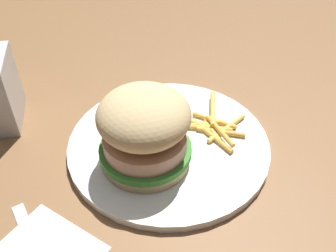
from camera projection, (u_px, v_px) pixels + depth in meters
The scene contains 4 objects.
ground_plane at pixel (177, 152), 0.55m from camera, with size 1.60×1.60×0.00m, color brown.
plate at pixel (168, 145), 0.55m from camera, with size 0.28×0.28×0.01m, color white.
sandwich at pixel (144, 130), 0.48m from camera, with size 0.12×0.12×0.11m.
fries_pile at pixel (212, 126), 0.56m from camera, with size 0.10×0.10×0.01m.
Camera 1 is at (0.22, -0.32, 0.39)m, focal length 41.88 mm.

